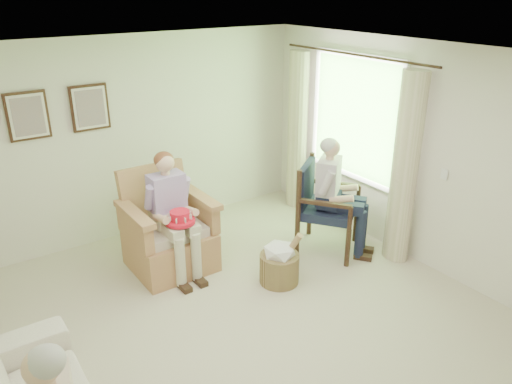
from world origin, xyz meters
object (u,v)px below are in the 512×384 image
Objects in this scene: hatbox at (280,262)px; person_wicker at (171,206)px; wicker_armchair at (168,237)px; red_hat at (180,218)px; wood_armchair at (324,202)px; person_dark at (335,188)px.

person_wicker is at bearing 134.42° from hatbox.
wicker_armchair is 0.84× the size of person_wicker.
hatbox is (0.86, -0.68, -0.51)m from red_hat.
person_dark reaches higher than wood_armchair.
wicker_armchair is at bearing 90.21° from red_hat.
person_dark is (0.00, -0.18, 0.25)m from wood_armchair.
hatbox is at bearing 164.12° from wood_armchair.
person_dark is 2.20× the size of hatbox.
person_wicker reaches higher than wicker_armchair.
wood_armchair is at bearing -20.77° from wicker_armchair.
hatbox is (-0.96, -0.17, -0.61)m from person_dark.
wood_armchair is 1.08m from hatbox.
person_wicker reaches higher than red_hat.
hatbox is at bearing -45.87° from person_wicker.
wood_armchair is at bearing 20.46° from hatbox.
person_dark reaches higher than hatbox.
person_wicker is at bearing 127.59° from wood_armchair.
person_dark is at bearing -126.33° from wood_armchair.
person_wicker is at bearing 90.38° from red_hat.
red_hat is (-1.82, 0.51, -0.10)m from person_dark.
person_wicker is 0.21m from red_hat.
wicker_armchair is 0.82× the size of person_dark.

